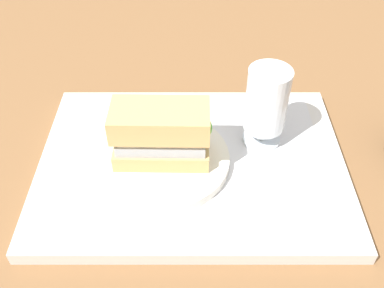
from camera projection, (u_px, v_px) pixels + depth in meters
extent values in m
plane|color=brown|center=(192.00, 168.00, 0.64)|extent=(3.00, 3.00, 0.00)
cube|color=silver|center=(192.00, 164.00, 0.63)|extent=(0.44, 0.32, 0.02)
cube|color=silver|center=(192.00, 159.00, 0.62)|extent=(0.38, 0.27, 0.00)
cylinder|color=silver|center=(163.00, 160.00, 0.61)|extent=(0.19, 0.19, 0.01)
cube|color=tan|center=(162.00, 150.00, 0.60)|extent=(0.13, 0.07, 0.02)
cube|color=#9EA3A8|center=(161.00, 139.00, 0.59)|extent=(0.12, 0.06, 0.02)
cube|color=silver|center=(161.00, 133.00, 0.58)|extent=(0.11, 0.05, 0.01)
sphere|color=#47932D|center=(199.00, 128.00, 0.57)|extent=(0.04, 0.04, 0.04)
cube|color=tan|center=(160.00, 120.00, 0.56)|extent=(0.13, 0.07, 0.04)
cylinder|color=silver|center=(261.00, 139.00, 0.65)|extent=(0.06, 0.06, 0.01)
cylinder|color=silver|center=(262.00, 131.00, 0.64)|extent=(0.01, 0.01, 0.02)
cylinder|color=silver|center=(267.00, 100.00, 0.60)|extent=(0.06, 0.06, 0.09)
cylinder|color=gold|center=(265.00, 109.00, 0.61)|extent=(0.06, 0.06, 0.06)
cylinder|color=white|center=(268.00, 90.00, 0.59)|extent=(0.05, 0.05, 0.01)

